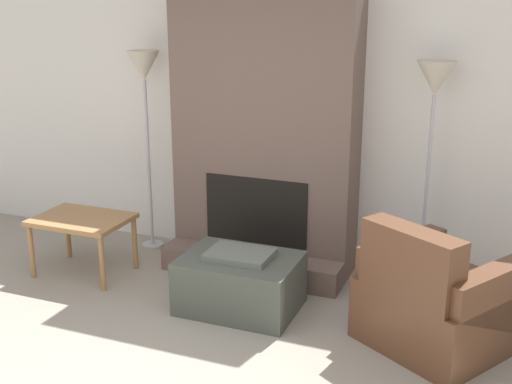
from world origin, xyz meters
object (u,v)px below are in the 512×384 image
Objects in this scene: armchair at (433,305)px; floor_lamp_left at (144,76)px; side_table at (82,224)px; floor_lamp_right at (435,91)px; ottoman at (240,282)px.

floor_lamp_left reaches higher than armchair.
floor_lamp_right is (2.77, 0.78, 1.18)m from side_table.
side_table is at bearing 28.83° from armchair.
floor_lamp_left is at bearing 74.68° from side_table.
floor_lamp_left is (-2.76, 0.92, 1.33)m from armchair.
ottoman is 0.73× the size of armchair.
side_table is at bearing -164.22° from floor_lamp_right.
side_table is 0.43× the size of floor_lamp_left.
floor_lamp_left reaches higher than side_table.
side_table is (-1.53, 0.12, 0.23)m from ottoman.
armchair is at bearing -77.41° from floor_lamp_right.
floor_lamp_left is (-1.31, 0.90, 1.42)m from ottoman.
ottoman is 1.45m from armchair.
ottoman is 1.11× the size of side_table.
armchair is at bearing -18.44° from floor_lamp_left.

